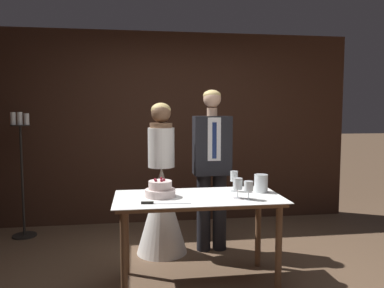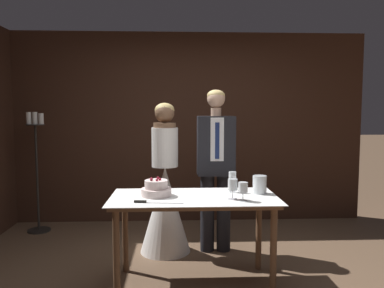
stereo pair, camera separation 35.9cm
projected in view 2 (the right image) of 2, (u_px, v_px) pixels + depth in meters
wall_back at (186, 128)px, 5.15m from camera, size 4.86×0.12×2.57m
cake_table at (194, 207)px, 3.26m from camera, size 1.45×0.72×0.78m
tiered_cake at (156, 189)px, 3.27m from camera, size 0.26×0.26×0.16m
cake_knife at (149, 202)px, 3.02m from camera, size 0.40×0.07×0.02m
wine_glass_near at (232, 178)px, 3.42m from camera, size 0.07×0.07×0.19m
wine_glass_middle at (243, 188)px, 3.08m from camera, size 0.08×0.08×0.16m
wine_glass_far at (233, 186)px, 3.14m from camera, size 0.08×0.08×0.17m
hurricane_candle at (260, 185)px, 3.36m from camera, size 0.12×0.12×0.16m
bride at (165, 198)px, 4.02m from camera, size 0.54×0.54×1.61m
groom at (216, 164)px, 4.01m from camera, size 0.39×0.25×1.74m
candle_stand at (37, 170)px, 4.67m from camera, size 0.28×0.28×1.51m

